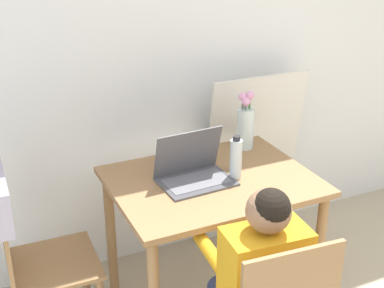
# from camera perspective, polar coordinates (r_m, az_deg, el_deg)

# --- Properties ---
(wall_back) EXTENTS (6.40, 0.05, 2.50)m
(wall_back) POSITION_cam_1_polar(r_m,az_deg,el_deg) (3.00, 0.64, 10.70)
(wall_back) COLOR white
(wall_back) RESTS_ON ground_plane
(dining_table) EXTENTS (0.96, 0.73, 0.75)m
(dining_table) POSITION_cam_1_polar(r_m,az_deg,el_deg) (2.61, 2.10, -5.89)
(dining_table) COLOR olive
(dining_table) RESTS_ON ground_plane
(chair_spare) EXTENTS (0.44, 0.41, 0.92)m
(chair_spare) POSITION_cam_1_polar(r_m,az_deg,el_deg) (2.50, -17.76, -9.24)
(chair_spare) COLOR olive
(chair_spare) RESTS_ON ground_plane
(person_seated) EXTENTS (0.35, 0.44, 1.05)m
(person_seated) POSITION_cam_1_polar(r_m,az_deg,el_deg) (2.13, 7.04, -13.68)
(person_seated) COLOR orange
(person_seated) RESTS_ON ground_plane
(laptop) EXTENTS (0.35, 0.26, 0.24)m
(laptop) POSITION_cam_1_polar(r_m,az_deg,el_deg) (2.52, 0.09, -2.72)
(laptop) COLOR #4C4C51
(laptop) RESTS_ON dining_table
(flower_vase) EXTENTS (0.09, 0.09, 0.32)m
(flower_vase) POSITION_cam_1_polar(r_m,az_deg,el_deg) (2.84, 5.73, 2.19)
(flower_vase) COLOR silver
(flower_vase) RESTS_ON dining_table
(water_bottle) EXTENTS (0.06, 0.06, 0.21)m
(water_bottle) POSITION_cam_1_polar(r_m,az_deg,el_deg) (2.53, 4.70, -1.54)
(water_bottle) COLOR silver
(water_bottle) RESTS_ON dining_table
(cardboard_panel) EXTENTS (0.62, 0.17, 1.08)m
(cardboard_panel) POSITION_cam_1_polar(r_m,az_deg,el_deg) (3.26, 6.41, -1.60)
(cardboard_panel) COLOR silver
(cardboard_panel) RESTS_ON ground_plane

